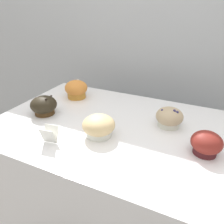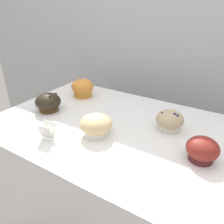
# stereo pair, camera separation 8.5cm
# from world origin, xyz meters

# --- Properties ---
(wall_back) EXTENTS (3.20, 0.10, 1.80)m
(wall_back) POSITION_xyz_m (0.00, 0.60, 0.90)
(wall_back) COLOR #B2B7BC
(wall_back) RESTS_ON ground
(display_counter) EXTENTS (1.00, 0.64, 0.93)m
(display_counter) POSITION_xyz_m (0.00, 0.00, 0.47)
(display_counter) COLOR white
(display_counter) RESTS_ON ground
(muffin_front_center) EXTENTS (0.10, 0.10, 0.08)m
(muffin_front_center) POSITION_xyz_m (0.31, -0.04, 0.97)
(muffin_front_center) COLOR #4E1C1F
(muffin_front_center) RESTS_ON display_counter
(muffin_back_left) EXTENTS (0.11, 0.11, 0.08)m
(muffin_back_left) POSITION_xyz_m (-0.33, -0.04, 0.97)
(muffin_back_left) COLOR #442D16
(muffin_back_left) RESTS_ON display_counter
(muffin_back_right) EXTENTS (0.10, 0.10, 0.08)m
(muffin_back_right) POSITION_xyz_m (0.17, 0.08, 0.97)
(muffin_back_right) COLOR silver
(muffin_back_right) RESTS_ON display_counter
(muffin_front_left) EXTENTS (0.12, 0.12, 0.08)m
(muffin_front_left) POSITION_xyz_m (-0.04, -0.09, 0.97)
(muffin_front_left) COLOR white
(muffin_front_left) RESTS_ON display_counter
(muffin_front_right) EXTENTS (0.11, 0.11, 0.09)m
(muffin_front_right) POSITION_xyz_m (-0.31, 0.17, 0.97)
(muffin_front_right) COLOR #C68431
(muffin_front_right) RESTS_ON display_counter
(price_card) EXTENTS (0.06, 0.05, 0.06)m
(price_card) POSITION_xyz_m (-0.17, -0.20, 0.96)
(price_card) COLOR white
(price_card) RESTS_ON display_counter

